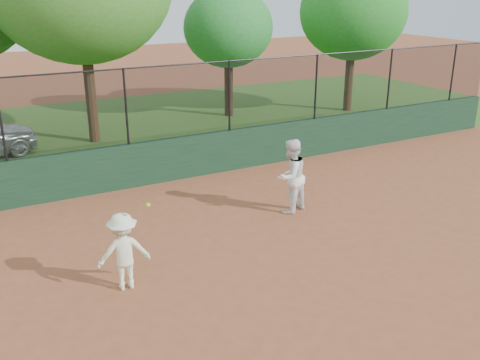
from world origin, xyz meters
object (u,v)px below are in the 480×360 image
tree_3 (228,28)px  tree_4 (354,12)px  player_second (291,176)px  player_main (124,251)px

tree_3 → tree_4: (4.97, -1.56, 0.57)m
player_second → player_main: 4.76m
player_second → tree_3: 10.47m
player_second → player_main: player_second is taller
player_second → tree_3: (3.27, 9.59, 2.63)m
player_second → tree_4: size_ratio=0.30×
player_second → player_main: size_ratio=1.04×
player_second → tree_4: tree_4 is taller
tree_3 → player_main: bearing=-125.1°
player_main → tree_4: bearing=36.7°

